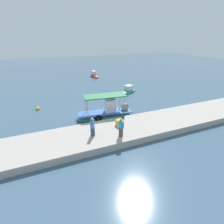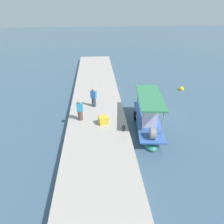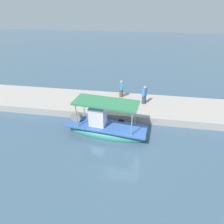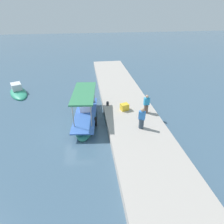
{
  "view_description": "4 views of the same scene",
  "coord_description": "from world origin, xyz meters",
  "px_view_note": "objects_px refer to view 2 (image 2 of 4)",
  "views": [
    {
      "loc": [
        -4.86,
        -17.51,
        8.49
      ],
      "look_at": [
        1.65,
        -2.06,
        1.16
      ],
      "focal_mm": 28.47,
      "sensor_mm": 36.0,
      "label": 1
    },
    {
      "loc": [
        14.29,
        -4.55,
        8.8
      ],
      "look_at": [
        1.07,
        -3.47,
        1.29
      ],
      "focal_mm": 32.69,
      "sensor_mm": 36.0,
      "label": 2
    },
    {
      "loc": [
        -0.83,
        10.02,
        8.28
      ],
      "look_at": [
        1.14,
        -2.14,
        1.04
      ],
      "focal_mm": 29.43,
      "sensor_mm": 36.0,
      "label": 3
    },
    {
      "loc": [
        -12.13,
        -1.07,
        8.53
      ],
      "look_at": [
        0.68,
        -2.92,
        1.0
      ],
      "focal_mm": 29.33,
      "sensor_mm": 36.0,
      "label": 4
    }
  ],
  "objects_px": {
    "mooring_bollard": "(123,128)",
    "fisherman_by_crate": "(80,111)",
    "cargo_crate": "(103,120)",
    "fisherman_near_bollard": "(94,98)",
    "main_fishing_boat": "(148,122)",
    "marker_buoy": "(181,89)"
  },
  "relations": [
    {
      "from": "mooring_bollard",
      "to": "fisherman_by_crate",
      "type": "bearing_deg",
      "value": -119.53
    },
    {
      "from": "fisherman_by_crate",
      "to": "cargo_crate",
      "type": "bearing_deg",
      "value": 67.77
    },
    {
      "from": "main_fishing_boat",
      "to": "fisherman_near_bollard",
      "type": "distance_m",
      "value": 4.97
    },
    {
      "from": "fisherman_near_bollard",
      "to": "marker_buoy",
      "type": "xyz_separation_m",
      "value": [
        -4.15,
        9.42,
        -1.25
      ]
    },
    {
      "from": "main_fishing_boat",
      "to": "cargo_crate",
      "type": "distance_m",
      "value": 3.41
    },
    {
      "from": "fisherman_near_bollard",
      "to": "cargo_crate",
      "type": "xyz_separation_m",
      "value": [
        2.84,
        0.68,
        -0.46
      ]
    },
    {
      "from": "cargo_crate",
      "to": "fisherman_near_bollard",
      "type": "bearing_deg",
      "value": -166.64
    },
    {
      "from": "main_fishing_boat",
      "to": "mooring_bollard",
      "type": "distance_m",
      "value": 2.34
    },
    {
      "from": "mooring_bollard",
      "to": "main_fishing_boat",
      "type": "bearing_deg",
      "value": 119.56
    },
    {
      "from": "main_fishing_boat",
      "to": "fisherman_by_crate",
      "type": "xyz_separation_m",
      "value": [
        -0.59,
        -5.09,
        0.88
      ]
    },
    {
      "from": "main_fishing_boat",
      "to": "cargo_crate",
      "type": "relative_size",
      "value": 9.5
    },
    {
      "from": "main_fishing_boat",
      "to": "fisherman_near_bollard",
      "type": "relative_size",
      "value": 3.78
    },
    {
      "from": "fisherman_by_crate",
      "to": "cargo_crate",
      "type": "distance_m",
      "value": 1.9
    },
    {
      "from": "fisherman_near_bollard",
      "to": "fisherman_by_crate",
      "type": "height_order",
      "value": "fisherman_near_bollard"
    },
    {
      "from": "main_fishing_boat",
      "to": "cargo_crate",
      "type": "bearing_deg",
      "value": -88.22
    },
    {
      "from": "mooring_bollard",
      "to": "cargo_crate",
      "type": "bearing_deg",
      "value": -127.39
    },
    {
      "from": "fisherman_by_crate",
      "to": "mooring_bollard",
      "type": "xyz_separation_m",
      "value": [
        1.74,
        3.07,
        -0.56
      ]
    },
    {
      "from": "main_fishing_boat",
      "to": "fisherman_by_crate",
      "type": "height_order",
      "value": "main_fishing_boat"
    },
    {
      "from": "cargo_crate",
      "to": "marker_buoy",
      "type": "height_order",
      "value": "cargo_crate"
    },
    {
      "from": "fisherman_by_crate",
      "to": "marker_buoy",
      "type": "relative_size",
      "value": 2.98
    },
    {
      "from": "fisherman_by_crate",
      "to": "mooring_bollard",
      "type": "height_order",
      "value": "fisherman_by_crate"
    },
    {
      "from": "mooring_bollard",
      "to": "fisherman_near_bollard",
      "type": "bearing_deg",
      "value": -152.33
    }
  ]
}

